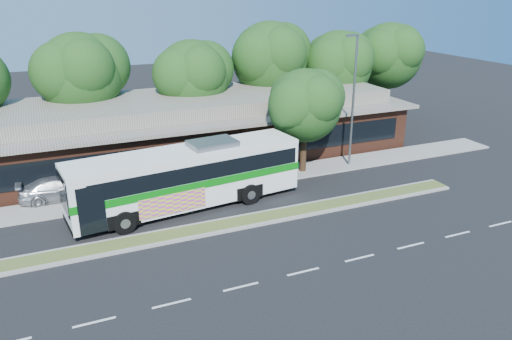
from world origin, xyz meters
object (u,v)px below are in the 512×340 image
Objects in this scene: transit_bus at (188,173)px; sedan at (64,187)px; sidewalk_tree at (309,103)px; lamp_post at (353,98)px.

sedan is (-6.50, 4.02, -1.34)m from transit_bus.
sedan is 16.14m from sidewalk_tree.
sidewalk_tree reaches higher than sedan.
sidewalk_tree is (-3.22, 0.32, -0.15)m from lamp_post.
lamp_post is 0.67× the size of transit_bus.
sedan is at bearing 174.55° from sidewalk_tree.
sidewalk_tree reaches higher than transit_bus.
transit_bus is 9.78m from sidewalk_tree.
transit_bus reaches higher than sedan.
lamp_post reaches higher than sidewalk_tree.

